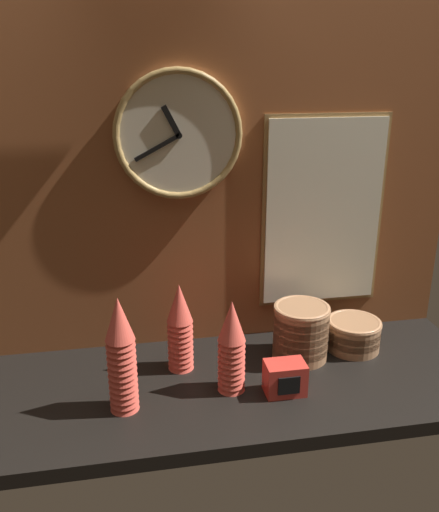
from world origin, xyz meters
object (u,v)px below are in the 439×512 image
at_px(wall_clock, 178,135).
at_px(napkin_dispenser, 285,378).
at_px(cup_stack_center, 180,327).
at_px(menu_board, 323,213).
at_px(bowl_stack_right, 301,331).
at_px(cup_stack_center_left, 121,355).
at_px(cup_stack_center_right, 232,347).
at_px(bowl_stack_far_right, 353,333).

bearing_deg(wall_clock, napkin_dispenser, -53.95).
xyz_separation_m(cup_stack_center, menu_board, (0.47, 0.16, 0.27)).
xyz_separation_m(bowl_stack_right, napkin_dispenser, (-0.10, -0.17, -0.04)).
height_order(bowl_stack_right, menu_board, menu_board).
xyz_separation_m(menu_board, napkin_dispenser, (-0.21, -0.33, -0.36)).
relative_size(cup_stack_center_left, cup_stack_center_right, 1.19).
bearing_deg(cup_stack_center_right, cup_stack_center, 132.61).
relative_size(wall_clock, menu_board, 0.60).
distance_m(wall_clock, napkin_dispenser, 0.73).
relative_size(wall_clock, napkin_dispenser, 3.36).
relative_size(bowl_stack_right, bowl_stack_far_right, 1.01).
bearing_deg(bowl_stack_far_right, cup_stack_center, -178.07).
height_order(cup_stack_center, bowl_stack_far_right, cup_stack_center).
distance_m(cup_stack_center_right, bowl_stack_far_right, 0.45).
xyz_separation_m(cup_stack_center, cup_stack_center_left, (-0.17, -0.17, 0.03)).
height_order(bowl_stack_right, napkin_dispenser, bowl_stack_right).
bearing_deg(cup_stack_center_right, cup_stack_center_left, -172.91).
relative_size(cup_stack_center_right, bowl_stack_far_right, 1.58).
bearing_deg(bowl_stack_right, cup_stack_center_right, -151.13).
bearing_deg(napkin_dispenser, menu_board, 58.04).
xyz_separation_m(cup_stack_center, bowl_stack_far_right, (0.54, 0.02, -0.08)).
bearing_deg(menu_board, wall_clock, -178.86).
relative_size(cup_stack_center_left, bowl_stack_right, 1.87).
bearing_deg(cup_stack_center_right, bowl_stack_far_right, 20.00).
distance_m(cup_stack_center_right, menu_board, 0.53).
bearing_deg(cup_stack_center_left, menu_board, 27.32).
bearing_deg(cup_stack_center, cup_stack_center_right, -47.39).
relative_size(cup_stack_center, cup_stack_center_right, 1.00).
relative_size(cup_stack_center, bowl_stack_right, 1.57).
height_order(cup_stack_center, cup_stack_center_right, same).
relative_size(cup_stack_center, cup_stack_center_left, 0.84).
bearing_deg(cup_stack_center_right, bowl_stack_right, 28.87).
xyz_separation_m(cup_stack_center_right, bowl_stack_far_right, (0.42, 0.15, -0.08)).
bearing_deg(bowl_stack_far_right, wall_clock, 165.63).
distance_m(bowl_stack_right, menu_board, 0.37).
xyz_separation_m(wall_clock, napkin_dispenser, (0.24, -0.32, -0.61)).
xyz_separation_m(bowl_stack_right, menu_board, (0.11, 0.16, 0.31)).
xyz_separation_m(cup_stack_center_right, menu_board, (0.35, 0.29, 0.27)).
height_order(cup_stack_center_right, wall_clock, wall_clock).
bearing_deg(napkin_dispenser, bowl_stack_right, 60.07).
relative_size(cup_stack_center, wall_clock, 0.73).
relative_size(bowl_stack_far_right, napkin_dispenser, 1.56).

